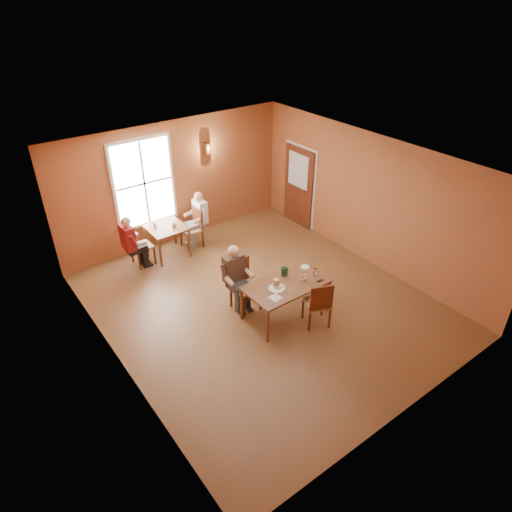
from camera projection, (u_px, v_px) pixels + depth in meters
ground at (262, 303)px, 9.43m from camera, size 6.00×7.00×0.01m
wall_back at (175, 183)px, 11.03m from camera, size 6.00×0.04×3.00m
wall_front at (417, 342)px, 6.25m from camera, size 6.00×0.04×3.00m
wall_left at (110, 297)px, 7.12m from camera, size 0.04×7.00×3.00m
wall_right at (369, 200)px, 10.16m from camera, size 0.04×7.00×3.00m
ceiling at (263, 165)px, 7.85m from camera, size 6.00×7.00×0.04m
window at (144, 183)px, 10.49m from camera, size 1.36×0.10×1.96m
door at (298, 187)px, 11.94m from camera, size 0.12×1.04×2.10m
wall_sconce at (207, 148)px, 11.05m from camera, size 0.16×0.16×0.28m
main_table at (286, 299)px, 8.92m from camera, size 1.61×0.90×0.75m
chair_diner_main at (245, 286)px, 9.03m from camera, size 0.47×0.47×1.06m
diner_main at (246, 282)px, 8.94m from camera, size 0.53×0.53×1.33m
chair_empty at (317, 302)px, 8.65m from camera, size 0.58×0.58×1.00m
plate_food at (277, 288)px, 8.57m from camera, size 0.42×0.42×0.04m
sandwich at (276, 283)px, 8.65m from camera, size 0.11×0.10×0.12m
goblet_b at (315, 272)px, 8.88m from camera, size 0.08×0.08×0.20m
goblet_c at (305, 277)px, 8.74m from camera, size 0.10×0.10×0.21m
menu_stand at (284, 271)px, 8.90m from camera, size 0.14×0.10×0.20m
knife at (292, 289)px, 8.56m from camera, size 0.22×0.05×0.00m
napkin at (275, 298)px, 8.34m from camera, size 0.22×0.22×0.01m
side_plate at (305, 267)px, 9.21m from camera, size 0.22×0.22×0.01m
sunglasses at (320, 281)px, 8.80m from camera, size 0.14×0.05×0.02m
second_table at (168, 241)px, 10.88m from camera, size 0.86×0.86×0.76m
chair_diner_white at (191, 229)px, 11.15m from camera, size 0.44×0.44×0.99m
diner_white at (192, 223)px, 11.08m from camera, size 0.52×0.52×1.31m
chair_diner_maroon at (142, 245)px, 10.49m from camera, size 0.43×0.43×0.97m
diner_maroon at (140, 239)px, 10.39m from camera, size 0.52×0.52×1.29m
cup_a at (174, 225)px, 10.64m from camera, size 0.16×0.16×0.10m
cup_b at (155, 225)px, 10.65m from camera, size 0.10×0.10×0.09m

